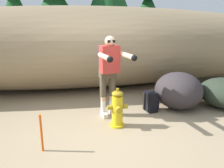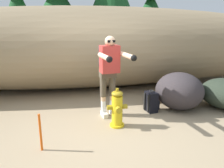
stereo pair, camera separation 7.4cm
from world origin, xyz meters
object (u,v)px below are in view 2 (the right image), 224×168
Objects in this scene: utility_worker at (109,67)px; boulder_mid at (179,91)px; survey_stake at (40,132)px; spare_backpack at (151,102)px; fire_hydrant at (117,109)px.

boulder_mid is at bearing 88.56° from utility_worker.
utility_worker is 2.77× the size of survey_stake.
spare_backpack is 0.78× the size of survey_stake.
survey_stake is (-2.88, -1.27, -0.11)m from boulder_mid.
boulder_mid is at bearing -4.56° from spare_backpack.
fire_hydrant is at bearing 24.96° from survey_stake.
utility_worker is 3.54× the size of spare_backpack.
spare_backpack is at bearing 33.72° from fire_hydrant.
survey_stake is (-2.21, -1.21, 0.08)m from spare_backpack.
fire_hydrant is 0.45× the size of utility_worker.
survey_stake is at bearing -58.06° from utility_worker.
fire_hydrant reaches higher than survey_stake.
utility_worker reaches higher than fire_hydrant.
boulder_mid is 1.85× the size of survey_stake.
utility_worker is at bearing 178.44° from spare_backpack.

